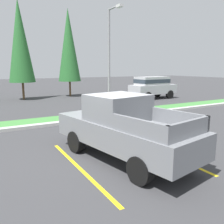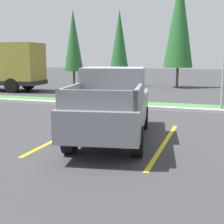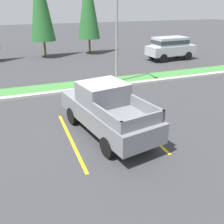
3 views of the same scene
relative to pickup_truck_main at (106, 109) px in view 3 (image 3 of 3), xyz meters
name	(u,v)px [view 3 (image 3 of 3)]	position (x,y,z in m)	size (l,w,h in m)	color
ground_plane	(100,126)	(-0.04, 0.65, -1.04)	(120.00, 120.00, 0.00)	#38383A
parking_line_near	(71,139)	(-1.54, -0.05, -1.04)	(0.12, 4.80, 0.01)	yellow
parking_line_far	(140,126)	(1.56, -0.05, -1.04)	(0.12, 4.80, 0.01)	yellow
curb_strip	(74,90)	(-0.04, 5.65, -0.97)	(56.00, 0.40, 0.15)	#B2B2AD
grass_median	(70,86)	(-0.04, 6.75, -1.01)	(56.00, 1.80, 0.06)	#42843D
pickup_truck_main	(106,109)	(0.00, 0.00, 0.00)	(2.80, 5.48, 2.10)	black
suv_distant	(170,47)	(10.62, 11.49, 0.20)	(4.69, 2.15, 2.10)	black
street_light	(118,25)	(3.13, 6.38, 2.69)	(0.24, 1.49, 6.37)	gray
cypress_tree_right_inner	(88,1)	(4.47, 17.36, 4.10)	(2.27, 2.27, 8.72)	brown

